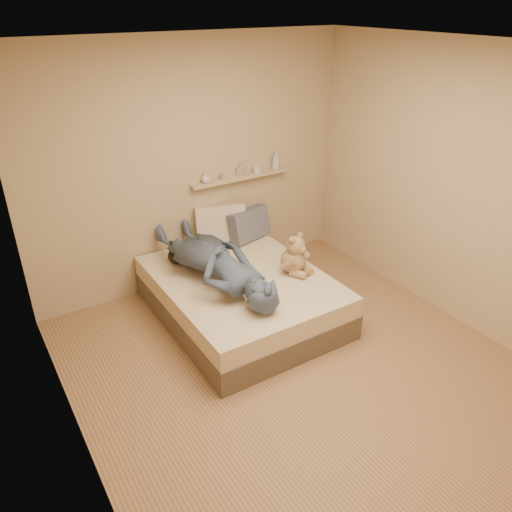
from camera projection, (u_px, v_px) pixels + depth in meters
room at (302, 231)px, 3.79m from camera, size 3.80×3.80×3.80m
bed at (241, 296)px, 4.98m from camera, size 1.50×1.90×0.45m
game_console at (252, 295)px, 4.32m from camera, size 0.15×0.06×0.05m
teddy_bear at (295, 257)px, 4.87m from camera, size 0.33×0.34×0.42m
dark_plush at (176, 254)px, 5.06m from camera, size 0.17×0.17×0.26m
pillow_cream at (220, 223)px, 5.52m from camera, size 0.60×0.40×0.43m
pillow_grey at (249, 224)px, 5.56m from camera, size 0.54×0.32×0.36m
person at (215, 261)px, 4.72m from camera, size 0.77×1.74×0.40m
wall_shelf at (241, 177)px, 5.52m from camera, size 1.20×0.12×0.03m
shelf_bottles at (246, 168)px, 5.51m from camera, size 1.01×0.13×0.22m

